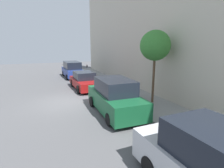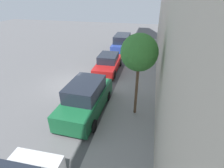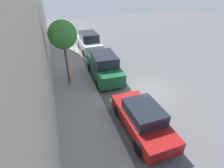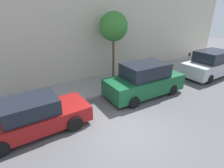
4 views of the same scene
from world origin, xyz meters
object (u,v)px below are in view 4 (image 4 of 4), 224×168
Objects in this scene: parked_sedan_third at (34,116)px; parking_meter_near at (189,59)px; parked_suv_nearest at (211,64)px; street_tree at (113,27)px; parked_suv_second at (144,80)px.

parked_sedan_third is 3.21× the size of parking_meter_near.
street_tree is at bearing 66.30° from parked_suv_nearest.
parking_meter_near reaches higher than parked_sedan_third.
parked_suv_second is 3.43× the size of parking_meter_near.
parked_suv_second is at bearing -172.61° from street_tree.
parked_suv_second is 1.07× the size of parked_sedan_third.
parked_suv_nearest and parked_suv_second have the same top height.
parking_meter_near is at bearing 9.23° from parked_suv_nearest.
parked_suv_nearest is at bearing -170.77° from parking_meter_near.
parked_suv_second is (0.18, 6.60, 0.00)m from parked_suv_nearest.
parked_sedan_third is 0.98× the size of street_tree.
parked_suv_second is 1.05× the size of street_tree.
parked_sedan_third is 12.70m from parking_meter_near.
street_tree is at bearing -62.10° from parked_sedan_third.
street_tree reaches higher than parked_suv_second.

